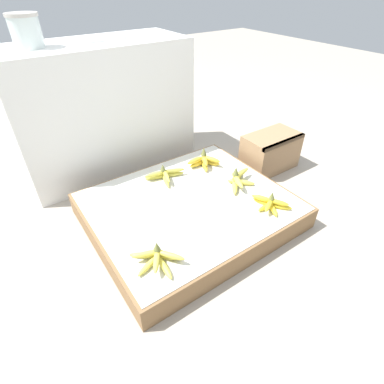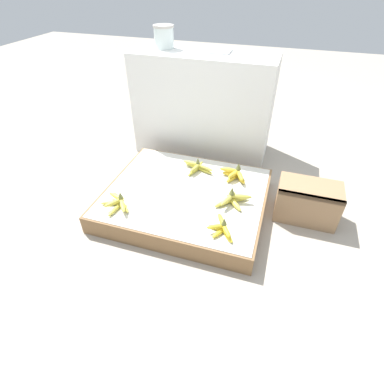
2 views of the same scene
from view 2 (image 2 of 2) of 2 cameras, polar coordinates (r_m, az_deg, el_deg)
ground_plane at (r=2.07m, az=-1.18°, el=-2.66°), size 10.00×10.00×0.00m
display_platform at (r=2.03m, az=-1.20°, el=-1.27°), size 1.04×0.88×0.13m
back_vendor_table at (r=2.55m, az=2.26°, el=16.29°), size 1.09×0.46×0.81m
wooden_crate at (r=2.04m, az=21.09°, el=-1.73°), size 0.38×0.22×0.25m
banana_bunch_front_left at (r=1.91m, az=-13.99°, el=-1.93°), size 0.21×0.23×0.10m
banana_bunch_front_midright at (r=1.70m, az=5.69°, el=-6.74°), size 0.17×0.19×0.10m
banana_bunch_middle_midright at (r=1.88m, az=7.76°, el=-1.35°), size 0.22×0.18×0.11m
banana_bunch_back_midleft at (r=2.17m, az=1.04°, el=4.80°), size 0.25×0.18×0.09m
banana_bunch_back_midright at (r=2.10m, az=8.15°, el=3.39°), size 0.21×0.14×0.11m
glass_jar at (r=2.52m, az=-5.38°, el=27.38°), size 0.15×0.15×0.16m
foam_tray_white at (r=2.43m, az=4.31°, el=25.35°), size 0.24×0.16×0.02m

